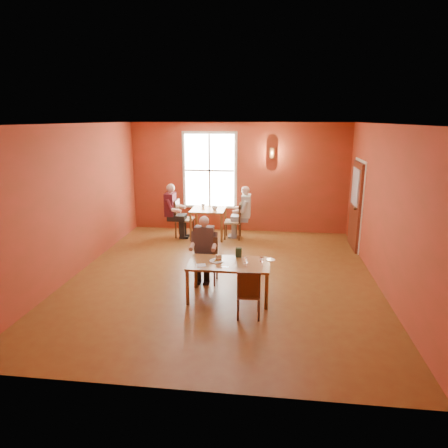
# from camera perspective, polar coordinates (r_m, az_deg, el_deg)

# --- Properties ---
(ground) EXTENTS (6.00, 7.00, 0.01)m
(ground) POSITION_cam_1_polar(r_m,az_deg,el_deg) (8.12, -0.17, -7.54)
(ground) COLOR brown
(ground) RESTS_ON ground
(wall_back) EXTENTS (6.00, 0.04, 3.00)m
(wall_back) POSITION_cam_1_polar(r_m,az_deg,el_deg) (11.10, 2.08, 6.59)
(wall_back) COLOR brown
(wall_back) RESTS_ON ground
(wall_front) EXTENTS (6.00, 0.04, 3.00)m
(wall_front) POSITION_cam_1_polar(r_m,az_deg,el_deg) (4.36, -5.96, -6.68)
(wall_front) COLOR brown
(wall_front) RESTS_ON ground
(wall_left) EXTENTS (0.04, 7.00, 3.00)m
(wall_left) POSITION_cam_1_polar(r_m,az_deg,el_deg) (8.57, -20.53, 3.19)
(wall_left) COLOR brown
(wall_left) RESTS_ON ground
(wall_right) EXTENTS (0.04, 7.00, 3.00)m
(wall_right) POSITION_cam_1_polar(r_m,az_deg,el_deg) (7.89, 22.00, 2.11)
(wall_right) COLOR brown
(wall_right) RESTS_ON ground
(ceiling) EXTENTS (6.00, 7.00, 0.04)m
(ceiling) POSITION_cam_1_polar(r_m,az_deg,el_deg) (7.51, -0.19, 14.14)
(ceiling) COLOR white
(ceiling) RESTS_ON wall_back
(window) EXTENTS (1.36, 0.10, 1.96)m
(window) POSITION_cam_1_polar(r_m,az_deg,el_deg) (11.12, -2.07, 7.65)
(window) COLOR white
(window) RESTS_ON wall_back
(door) EXTENTS (0.12, 1.04, 2.10)m
(door) POSITION_cam_1_polar(r_m,az_deg,el_deg) (10.16, 18.22, 2.50)
(door) COLOR maroon
(door) RESTS_ON ground
(wall_sconce) EXTENTS (0.16, 0.16, 0.28)m
(wall_sconce) POSITION_cam_1_polar(r_m,az_deg,el_deg) (10.88, 6.87, 10.04)
(wall_sconce) COLOR brown
(wall_sconce) RESTS_ON wall_back
(main_table) EXTENTS (1.41, 0.79, 0.66)m
(main_table) POSITION_cam_1_polar(r_m,az_deg,el_deg) (7.09, 0.70, -8.06)
(main_table) COLOR brown
(main_table) RESTS_ON ground
(chair_diner_main) EXTENTS (0.38, 0.38, 0.87)m
(chair_diner_main) POSITION_cam_1_polar(r_m,az_deg,el_deg) (7.72, -2.47, -5.30)
(chair_diner_main) COLOR #3E2712
(chair_diner_main) RESTS_ON ground
(diner_main) EXTENTS (0.49, 0.49, 1.22)m
(diner_main) POSITION_cam_1_polar(r_m,az_deg,el_deg) (7.63, -2.52, -4.13)
(diner_main) COLOR #402E20
(diner_main) RESTS_ON ground
(chair_empty) EXTENTS (0.38, 0.38, 0.82)m
(chair_empty) POSITION_cam_1_polar(r_m,az_deg,el_deg) (6.45, 3.54, -9.76)
(chair_empty) COLOR brown
(chair_empty) RESTS_ON ground
(plate_food) EXTENTS (0.32, 0.32, 0.03)m
(plate_food) POSITION_cam_1_polar(r_m,az_deg,el_deg) (7.02, -1.10, -5.26)
(plate_food) COLOR white
(plate_food) RESTS_ON main_table
(sandwich) EXTENTS (0.11, 0.11, 0.10)m
(sandwich) POSITION_cam_1_polar(r_m,az_deg,el_deg) (7.03, -0.76, -4.94)
(sandwich) COLOR #AD8C4A
(sandwich) RESTS_ON main_table
(goblet_b) EXTENTS (0.09, 0.09, 0.17)m
(goblet_b) POSITION_cam_1_polar(r_m,az_deg,el_deg) (6.83, 5.40, -5.32)
(goblet_b) COLOR white
(goblet_b) RESTS_ON main_table
(goblet_c) EXTENTS (0.08, 0.08, 0.17)m
(goblet_c) POSITION_cam_1_polar(r_m,az_deg,el_deg) (6.78, 3.16, -5.40)
(goblet_c) COLOR white
(goblet_c) RESTS_ON main_table
(menu_stand) EXTENTS (0.11, 0.06, 0.18)m
(menu_stand) POSITION_cam_1_polar(r_m,az_deg,el_deg) (7.20, 2.10, -4.11)
(menu_stand) COLOR #203B25
(menu_stand) RESTS_ON main_table
(knife) EXTENTS (0.19, 0.04, 0.00)m
(knife) POSITION_cam_1_polar(r_m,az_deg,el_deg) (6.77, -0.16, -6.17)
(knife) COLOR white
(knife) RESTS_ON main_table
(napkin) EXTENTS (0.19, 0.19, 0.00)m
(napkin) POSITION_cam_1_polar(r_m,az_deg,el_deg) (6.86, -3.25, -5.89)
(napkin) COLOR white
(napkin) RESTS_ON main_table
(side_plate) EXTENTS (0.17, 0.17, 0.01)m
(side_plate) POSITION_cam_1_polar(r_m,az_deg,el_deg) (7.14, 6.68, -5.10)
(side_plate) COLOR white
(side_plate) RESTS_ON main_table
(second_table) EXTENTS (0.89, 0.89, 0.78)m
(second_table) POSITION_cam_1_polar(r_m,az_deg,el_deg) (10.64, -2.22, 0.13)
(second_table) COLOR brown
(second_table) RESTS_ON ground
(chair_diner_white) EXTENTS (0.42, 0.42, 0.94)m
(chair_diner_white) POSITION_cam_1_polar(r_m,az_deg,el_deg) (10.54, 1.27, 0.44)
(chair_diner_white) COLOR #502C1C
(chair_diner_white) RESTS_ON ground
(diner_white) EXTENTS (0.54, 0.54, 1.34)m
(diner_white) POSITION_cam_1_polar(r_m,az_deg,el_deg) (10.48, 1.44, 1.50)
(diner_white) COLOR silver
(diner_white) RESTS_ON ground
(chair_diner_maroon) EXTENTS (0.44, 0.44, 1.00)m
(chair_diner_maroon) POSITION_cam_1_polar(r_m,az_deg,el_deg) (10.73, -5.66, 0.80)
(chair_diner_maroon) COLOR #3D230F
(chair_diner_maroon) RESTS_ON ground
(diner_maroon) EXTENTS (0.56, 0.56, 1.39)m
(diner_maroon) POSITION_cam_1_polar(r_m,az_deg,el_deg) (10.69, -5.84, 1.83)
(diner_maroon) COLOR maroon
(diner_maroon) RESTS_ON ground
(cup_a) EXTENTS (0.17, 0.17, 0.10)m
(cup_a) POSITION_cam_1_polar(r_m,az_deg,el_deg) (10.39, -1.35, 2.30)
(cup_a) COLOR white
(cup_a) RESTS_ON second_table
(cup_b) EXTENTS (0.13, 0.13, 0.09)m
(cup_b) POSITION_cam_1_polar(r_m,az_deg,el_deg) (10.71, -3.00, 2.63)
(cup_b) COLOR white
(cup_b) RESTS_ON second_table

